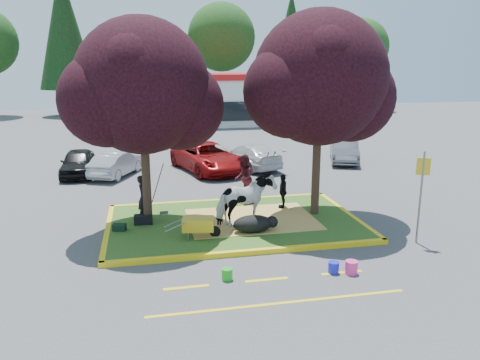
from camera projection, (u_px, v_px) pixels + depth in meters
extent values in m
plane|color=#424244|center=(234.00, 225.00, 15.60)|extent=(90.00, 90.00, 0.00)
cube|color=#2A4C17|center=(234.00, 223.00, 15.59)|extent=(8.00, 5.00, 0.15)
cube|color=yellow|center=(252.00, 252.00, 13.13)|extent=(8.30, 0.16, 0.15)
cube|color=yellow|center=(221.00, 201.00, 18.04)|extent=(8.30, 0.16, 0.15)
cube|color=yellow|center=(108.00, 231.00, 14.77)|extent=(0.16, 5.30, 0.15)
cube|color=yellow|center=(348.00, 215.00, 16.40)|extent=(0.16, 5.30, 0.15)
cube|color=#DAB05A|center=(252.00, 219.00, 15.69)|extent=(4.20, 3.00, 0.01)
cylinder|color=black|center=(146.00, 170.00, 14.97)|extent=(0.28, 0.28, 3.53)
sphere|color=black|center=(142.00, 86.00, 14.33)|extent=(4.20, 4.20, 4.20)
sphere|color=black|center=(180.00, 106.00, 14.90)|extent=(2.86, 2.86, 2.86)
sphere|color=black|center=(106.00, 100.00, 13.93)|extent=(2.86, 2.86, 2.86)
cylinder|color=black|center=(316.00, 161.00, 15.89)|extent=(0.28, 0.28, 3.70)
sphere|color=black|center=(320.00, 78.00, 15.22)|extent=(4.40, 4.40, 4.40)
sphere|color=black|center=(351.00, 98.00, 15.81)|extent=(2.99, 2.99, 2.99)
sphere|color=black|center=(290.00, 91.00, 14.81)|extent=(2.99, 2.99, 2.99)
cube|color=yellow|center=(186.00, 287.00, 11.21)|extent=(1.10, 0.12, 0.01)
cube|color=yellow|center=(267.00, 280.00, 11.61)|extent=(1.10, 0.12, 0.01)
cube|color=yellow|center=(342.00, 273.00, 12.01)|extent=(1.10, 0.12, 0.01)
cube|color=yellow|center=(281.00, 303.00, 10.47)|extent=(6.00, 0.10, 0.01)
cube|color=silver|center=(196.00, 101.00, 42.12)|extent=(20.00, 8.00, 4.00)
cube|color=#B01314|center=(195.00, 77.00, 41.60)|extent=(20.40, 8.40, 0.50)
cube|color=black|center=(202.00, 112.00, 38.42)|extent=(19.00, 0.10, 1.60)
cylinder|color=black|center=(70.00, 97.00, 48.29)|extent=(0.44, 0.44, 3.92)
cone|color=black|center=(64.00, 29.00, 46.68)|extent=(5.60, 5.60, 11.90)
cylinder|color=black|center=(149.00, 99.00, 51.41)|extent=(0.44, 0.44, 3.08)
sphere|color=#143811|center=(146.00, 49.00, 50.14)|extent=(6.16, 6.16, 6.16)
cylinder|color=black|center=(222.00, 96.00, 51.99)|extent=(0.44, 0.44, 3.64)
sphere|color=#143811|center=(221.00, 37.00, 50.48)|extent=(7.28, 7.28, 7.28)
cylinder|color=black|center=(289.00, 95.00, 54.07)|extent=(0.44, 0.44, 3.50)
cone|color=black|center=(291.00, 41.00, 52.63)|extent=(5.00, 5.00, 10.62)
cylinder|color=black|center=(357.00, 96.00, 54.75)|extent=(0.44, 0.44, 3.22)
sphere|color=#143811|center=(360.00, 47.00, 53.42)|extent=(6.44, 6.44, 6.44)
imported|color=silver|center=(245.00, 200.00, 14.95)|extent=(2.15, 1.57, 1.65)
ellipsoid|color=black|center=(253.00, 224.00, 14.43)|extent=(1.32, 0.85, 0.54)
imported|color=black|center=(143.00, 198.00, 15.43)|extent=(0.37, 0.56, 1.53)
imported|color=#3F121D|center=(243.00, 178.00, 17.57)|extent=(0.91, 1.04, 1.79)
imported|color=black|center=(283.00, 191.00, 16.81)|extent=(0.55, 0.79, 1.25)
cylinder|color=black|center=(215.00, 231.00, 14.06)|extent=(0.34, 0.12, 0.33)
cylinder|color=slate|center=(188.00, 237.00, 13.71)|extent=(0.04, 0.04, 0.24)
cylinder|color=slate|center=(187.00, 233.00, 14.10)|extent=(0.04, 0.04, 0.24)
cube|color=gold|center=(198.00, 224.00, 13.89)|extent=(1.01, 0.71, 0.37)
cylinder|color=slate|center=(175.00, 227.00, 13.56)|extent=(0.60, 0.15, 0.31)
cylinder|color=slate|center=(174.00, 223.00, 13.95)|extent=(0.60, 0.15, 0.31)
cube|color=black|center=(143.00, 219.00, 15.22)|extent=(0.60, 0.34, 0.30)
cube|color=black|center=(119.00, 227.00, 14.60)|extent=(0.45, 0.34, 0.21)
cylinder|color=slate|center=(420.00, 198.00, 13.71)|extent=(0.06, 0.06, 2.79)
cube|color=gold|center=(423.00, 167.00, 13.48)|extent=(0.37, 0.18, 0.50)
cylinder|color=green|center=(227.00, 274.00, 11.59)|extent=(0.35, 0.35, 0.29)
cylinder|color=#F7378D|center=(351.00, 267.00, 11.93)|extent=(0.37, 0.37, 0.34)
cylinder|color=#1921CE|center=(334.00, 267.00, 11.97)|extent=(0.34, 0.34, 0.30)
imported|color=black|center=(78.00, 163.00, 22.43)|extent=(1.49, 3.67, 1.25)
imported|color=#999BA1|center=(117.00, 164.00, 22.36)|extent=(2.61, 3.80, 1.19)
imported|color=maroon|center=(207.00, 157.00, 23.29)|extent=(3.71, 5.55, 1.42)
imported|color=silver|center=(249.00, 156.00, 24.08)|extent=(3.16, 4.65, 1.25)
imported|color=#515258|center=(344.00, 150.00, 25.56)|extent=(2.71, 4.23, 1.32)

